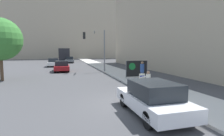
% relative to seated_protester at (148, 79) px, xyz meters
% --- Properties ---
extents(ground_plane, '(160.00, 160.00, 0.00)m').
position_rel_seated_protester_xyz_m(ground_plane, '(-2.63, -3.02, -0.74)').
color(ground_plane, '#444447').
extents(sidewalk_curb, '(3.21, 90.00, 0.13)m').
position_rel_seated_protester_xyz_m(sidewalk_curb, '(0.71, 11.98, -0.68)').
color(sidewalk_curb, beige).
rests_on(sidewalk_curb, ground_plane).
extents(building_backdrop_far, '(52.00, 12.00, 25.86)m').
position_rel_seated_protester_xyz_m(building_backdrop_far, '(-4.63, 54.94, 12.19)').
color(building_backdrop_far, tan).
rests_on(building_backdrop_far, ground_plane).
extents(building_backdrop_right, '(10.00, 32.00, 14.06)m').
position_rel_seated_protester_xyz_m(building_backdrop_right, '(11.03, 11.67, 6.29)').
color(building_backdrop_right, tan).
rests_on(building_backdrop_right, ground_plane).
extents(seated_protester, '(0.95, 0.77, 1.16)m').
position_rel_seated_protester_xyz_m(seated_protester, '(0.00, 0.00, 0.00)').
color(seated_protester, '#474C56').
rests_on(seated_protester, sidewalk_curb).
extents(jogger_on_sidewalk, '(0.34, 0.34, 1.71)m').
position_rel_seated_protester_xyz_m(jogger_on_sidewalk, '(0.61, 2.31, 0.25)').
color(jogger_on_sidewalk, '#334775').
rests_on(jogger_on_sidewalk, sidewalk_curb).
extents(protest_banner, '(2.27, 0.06, 1.63)m').
position_rel_seated_protester_xyz_m(protest_banner, '(1.07, 4.51, 0.25)').
color(protest_banner, slate).
rests_on(protest_banner, sidewalk_curb).
extents(traffic_light_pole, '(2.74, 2.51, 5.20)m').
position_rel_seated_protester_xyz_m(traffic_light_pole, '(-1.66, 10.82, 2.90)').
color(traffic_light_pole, slate).
rests_on(traffic_light_pole, sidewalk_curb).
extents(parked_car_curbside, '(1.87, 4.12, 1.43)m').
position_rel_seated_protester_xyz_m(parked_car_curbside, '(-2.18, -4.57, -0.03)').
color(parked_car_curbside, silver).
rests_on(parked_car_curbside, ground_plane).
extents(car_on_road_nearest, '(1.87, 4.34, 1.40)m').
position_rel_seated_protester_xyz_m(car_on_road_nearest, '(-5.97, 12.91, -0.04)').
color(car_on_road_nearest, maroon).
rests_on(car_on_road_nearest, ground_plane).
extents(car_on_road_midblock, '(1.79, 4.29, 1.47)m').
position_rel_seated_protester_xyz_m(car_on_road_midblock, '(-7.38, 20.78, -0.01)').
color(car_on_road_midblock, white).
rests_on(car_on_road_midblock, ground_plane).
extents(car_on_road_distant, '(1.87, 4.77, 1.41)m').
position_rel_seated_protester_xyz_m(car_on_road_distant, '(-4.43, 29.73, -0.03)').
color(car_on_road_distant, '#565B60').
rests_on(car_on_road_distant, ground_plane).
extents(city_bus_on_road, '(2.49, 12.38, 3.30)m').
position_rel_seated_protester_xyz_m(city_bus_on_road, '(-5.48, 36.47, 1.16)').
color(city_bus_on_road, '#232328').
rests_on(city_bus_on_road, ground_plane).
extents(street_tree_near_curb, '(3.84, 3.84, 5.68)m').
position_rel_seated_protester_xyz_m(street_tree_near_curb, '(-11.21, 6.88, 3.01)').
color(street_tree_near_curb, brown).
rests_on(street_tree_near_curb, ground_plane).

